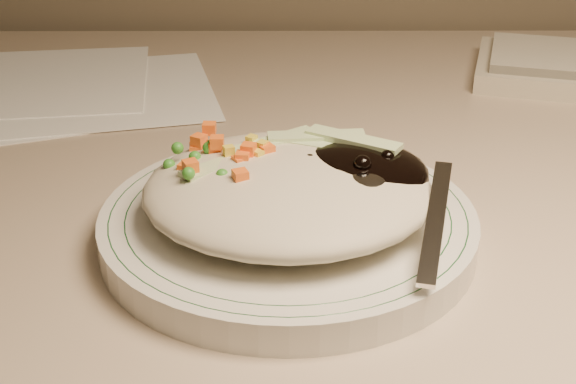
{
  "coord_description": "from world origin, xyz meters",
  "views": [
    {
      "loc": [
        -0.1,
        0.74,
        1.02
      ],
      "look_at": [
        -0.09,
        1.21,
        0.78
      ],
      "focal_mm": 50.0,
      "sensor_mm": 36.0,
      "label": 1
    }
  ],
  "objects": [
    {
      "name": "meal",
      "position": [
        -0.09,
        1.21,
        0.78
      ],
      "size": [
        0.21,
        0.19,
        0.05
      ],
      "color": "#C0B49C",
      "rests_on": "plate"
    },
    {
      "name": "papers",
      "position": [
        -0.36,
        1.5,
        0.74
      ],
      "size": [
        0.41,
        0.33,
        0.0
      ],
      "color": "white",
      "rests_on": "desk"
    },
    {
      "name": "plate_rim",
      "position": [
        -0.09,
        1.21,
        0.76
      ],
      "size": [
        0.24,
        0.24,
        0.0
      ],
      "color": "#144723",
      "rests_on": "plate"
    },
    {
      "name": "plate",
      "position": [
        -0.09,
        1.21,
        0.75
      ],
      "size": [
        0.25,
        0.25,
        0.02
      ],
      "primitive_type": "cylinder",
      "color": "silver",
      "rests_on": "desk"
    },
    {
      "name": "desk",
      "position": [
        0.0,
        1.38,
        0.54
      ],
      "size": [
        1.4,
        0.7,
        0.74
      ],
      "color": "tan",
      "rests_on": "ground"
    }
  ]
}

